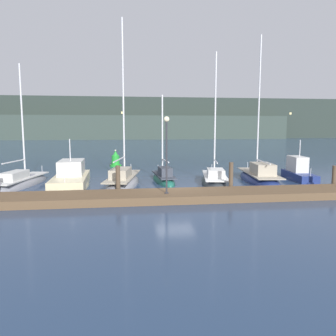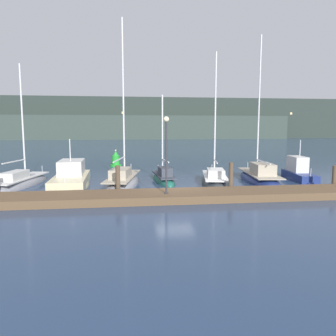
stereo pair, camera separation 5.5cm
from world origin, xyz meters
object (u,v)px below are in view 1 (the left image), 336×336
at_px(sailboat_berth_6, 259,178).
at_px(channel_buoy, 116,160).
at_px(motorboat_berth_2, 71,182).
at_px(motorboat_berth_7, 299,175).
at_px(sailboat_berth_3, 123,183).
at_px(sailboat_berth_5, 215,182).
at_px(sailboat_berth_4, 164,180).
at_px(dock_lamppost, 167,143).
at_px(sailboat_berth_1, 21,185).

distance_m(sailboat_berth_6, channel_buoy, 16.18).
bearing_deg(motorboat_berth_2, motorboat_berth_7, 2.40).
distance_m(sailboat_berth_3, sailboat_berth_5, 6.88).
distance_m(sailboat_berth_4, sailboat_berth_5, 4.02).
distance_m(sailboat_berth_4, channel_buoy, 11.36).
relative_size(sailboat_berth_3, motorboat_berth_7, 2.46).
bearing_deg(dock_lamppost, motorboat_berth_2, 137.65).
relative_size(motorboat_berth_2, sailboat_berth_3, 0.57).
bearing_deg(sailboat_berth_4, motorboat_berth_2, -169.64).
height_order(sailboat_berth_1, channel_buoy, sailboat_berth_1).
relative_size(motorboat_berth_2, channel_buoy, 3.98).
bearing_deg(sailboat_berth_3, sailboat_berth_5, -0.57).
relative_size(sailboat_berth_4, sailboat_berth_5, 0.70).
relative_size(sailboat_berth_3, dock_lamppost, 2.88).
bearing_deg(motorboat_berth_2, sailboat_berth_3, -3.63).
distance_m(sailboat_berth_1, sailboat_berth_3, 7.37).
bearing_deg(sailboat_berth_1, dock_lamppost, -32.35).
relative_size(sailboat_berth_1, sailboat_berth_4, 1.29).
height_order(motorboat_berth_2, channel_buoy, motorboat_berth_2).
bearing_deg(dock_lamppost, motorboat_berth_7, 28.80).
bearing_deg(motorboat_berth_2, dock_lamppost, -42.35).
bearing_deg(sailboat_berth_4, channel_buoy, 110.70).
bearing_deg(channel_buoy, sailboat_berth_4, -69.30).
height_order(motorboat_berth_2, sailboat_berth_6, sailboat_berth_6).
xyz_separation_m(channel_buoy, dock_lamppost, (3.35, -17.56, 2.70)).
bearing_deg(channel_buoy, sailboat_berth_5, -57.64).
bearing_deg(dock_lamppost, sailboat_berth_6, 37.35).
relative_size(sailboat_berth_5, dock_lamppost, 2.40).
height_order(motorboat_berth_2, dock_lamppost, dock_lamppost).
xyz_separation_m(motorboat_berth_2, motorboat_berth_7, (17.95, 0.75, 0.05)).
distance_m(sailboat_berth_1, motorboat_berth_2, 3.65).
bearing_deg(motorboat_berth_2, sailboat_berth_5, -1.65).
relative_size(sailboat_berth_4, motorboat_berth_7, 1.43).
xyz_separation_m(sailboat_berth_5, channel_buoy, (-7.72, 12.18, 0.55)).
relative_size(sailboat_berth_5, channel_buoy, 5.84).
bearing_deg(sailboat_berth_3, sailboat_berth_1, 173.90).
height_order(sailboat_berth_3, channel_buoy, sailboat_berth_3).
bearing_deg(sailboat_berth_4, sailboat_berth_3, -154.75).
bearing_deg(motorboat_berth_2, sailboat_berth_6, 2.50).
xyz_separation_m(sailboat_berth_1, dock_lamppost, (9.84, -6.23, 3.25)).
xyz_separation_m(motorboat_berth_2, sailboat_berth_5, (10.60, -0.30, -0.18)).
relative_size(sailboat_berth_1, motorboat_berth_7, 1.84).
height_order(sailboat_berth_1, sailboat_berth_3, sailboat_berth_3).
distance_m(motorboat_berth_2, sailboat_berth_6, 14.53).
relative_size(sailboat_berth_6, motorboat_berth_7, 2.35).
distance_m(motorboat_berth_2, motorboat_berth_7, 17.97).
bearing_deg(sailboat_berth_5, motorboat_berth_2, 178.35).
bearing_deg(channel_buoy, motorboat_berth_7, -36.43).
distance_m(sailboat_berth_6, motorboat_berth_7, 3.44).
xyz_separation_m(sailboat_berth_3, sailboat_berth_5, (6.88, -0.07, -0.04)).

